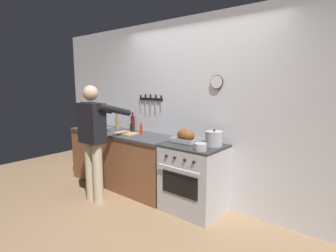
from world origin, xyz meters
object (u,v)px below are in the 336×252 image
Objects in this scene: saucepan at (201,147)px; bottle_wine_red at (133,123)px; cutting_board at (126,133)px; bottle_soy_sauce at (132,128)px; roasting_pan at (186,136)px; bottle_vinegar at (117,123)px; stove at (194,178)px; stock_pot at (214,139)px; bottle_hot_sauce at (141,129)px; person_cook at (94,136)px.

bottle_wine_red reaches higher than saucepan.
bottle_soy_sauce is at bearing 87.38° from cutting_board.
roasting_pan is 1.34× the size of bottle_vinegar.
stove is 0.60m from stock_pot.
cutting_board is 1.18× the size of bottle_wine_red.
bottle_hot_sauce is (-1.29, -0.02, -0.02)m from stock_pot.
person_cook is 4.61× the size of cutting_board.
cutting_board is at bearing -139.74° from bottle_hot_sauce.
bottle_hot_sauce is (0.34, -0.14, -0.05)m from bottle_wine_red.
cutting_board is at bearing -61.95° from bottle_wine_red.
bottle_wine_red reaches higher than stove.
cutting_board is 1.37× the size of bottle_vinegar.
bottle_vinegar reaches higher than roasting_pan.
person_cook is 6.33× the size of bottle_vinegar.
stove is 3.43× the size of bottle_vinegar.
roasting_pan is at bearing -4.57° from bottle_vinegar.
bottle_vinegar is at bearing 168.67° from bottle_soy_sauce.
saucepan is 1.98m from bottle_vinegar.
bottle_hot_sauce is (-0.90, 0.06, -0.01)m from roasting_pan.
cutting_board is at bearing -11.88° from person_cook.
stock_pot is (0.39, 0.08, 0.01)m from roasting_pan.
bottle_vinegar reaches higher than saucepan.
cutting_board is (0.03, 0.58, -0.04)m from person_cook.
bottle_soy_sauce is 0.18m from bottle_hot_sauce.
stove is at bearing -5.04° from bottle_hot_sauce.
stove is 2.50× the size of cutting_board.
person_cook is at bearing -60.86° from bottle_vinegar.
roasting_pan is at bearing -1.54° from bottle_soy_sauce.
bottle_vinegar is (-0.65, 0.06, 0.04)m from bottle_hot_sauce.
roasting_pan is 1.09m from cutting_board.
stock_pot is 0.85× the size of bottle_vinegar.
bottle_wine_red reaches higher than roasting_pan.
bottle_wine_red is 0.32m from bottle_vinegar.
bottle_hot_sauce is at bearing 10.65° from bottle_soy_sauce.
bottle_vinegar is (-0.31, -0.08, -0.02)m from bottle_wine_red.
bottle_vinegar is at bearing -166.56° from bottle_wine_red.
bottle_hot_sauce is 0.66m from bottle_vinegar.
person_cook is 11.41× the size of saucepan.
roasting_pan is 0.39m from stock_pot.
bottle_wine_red is at bearing 133.42° from bottle_soy_sauce.
bottle_soy_sauce reaches higher than bottle_hot_sauce.
saucepan is at bearing -5.49° from cutting_board.
stock_pot reaches higher than saucepan.
stove is at bearing -153.84° from stock_pot.
roasting_pan is 1.56m from bottle_vinegar.
bottle_soy_sauce is (0.03, 0.70, 0.03)m from person_cook.
cutting_board is (-1.25, -0.06, 0.46)m from stove.
stock_pot reaches higher than cutting_board.
saucepan is (0.00, -0.31, -0.05)m from stock_pot.
roasting_pan is at bearing -3.96° from bottle_hot_sauce.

